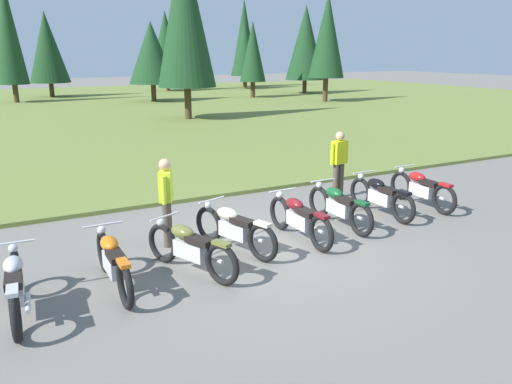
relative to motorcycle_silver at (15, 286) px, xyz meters
The scene contains 13 objects.
ground_plane 4.46m from the motorcycle_silver, ahead, with size 140.00×140.00×0.00m, color slate.
grass_moorland 26.41m from the motorcycle_silver, 80.43° to the left, with size 80.00×44.00×0.10m, color olive.
forest_treeline 32.80m from the motorcycle_silver, 76.88° to the left, with size 41.59×28.02×9.25m.
motorcycle_silver is the anchor object (origin of this frame).
motorcycle_orange 1.39m from the motorcycle_silver, ahead, with size 0.62×2.10×0.88m.
motorcycle_olive 2.62m from the motorcycle_silver, ahead, with size 0.98×1.98×0.88m.
motorcycle_cream 3.73m from the motorcycle_silver, 11.10° to the left, with size 0.87×2.02×0.88m.
motorcycle_maroon 5.07m from the motorcycle_silver, ahead, with size 0.62×2.10×0.88m.
motorcycle_british_green 6.26m from the motorcycle_silver, ahead, with size 0.62×2.10×0.88m.
motorcycle_black 7.57m from the motorcycle_silver, ahead, with size 0.62×2.10×0.88m.
motorcycle_red 8.85m from the motorcycle_silver, ahead, with size 0.62×2.10×0.88m.
rider_checking_bike 7.96m from the motorcycle_silver, 19.77° to the left, with size 0.55×0.26×1.67m.
rider_near_row_end 3.14m from the motorcycle_silver, 30.18° to the left, with size 0.36×0.50×1.67m.
Camera 1 is at (-4.41, -7.75, 3.52)m, focal length 35.29 mm.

